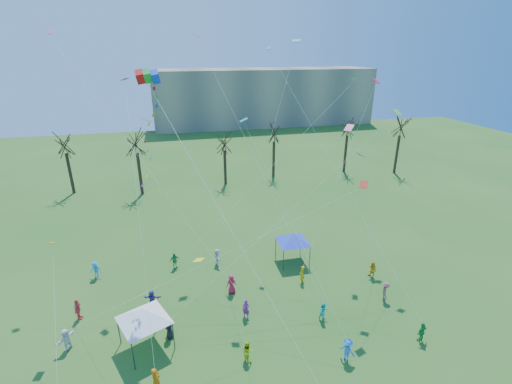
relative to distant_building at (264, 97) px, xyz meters
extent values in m
plane|color=#22581B|center=(-22.00, -82.00, -7.50)|extent=(160.00, 160.00, 0.00)
cube|color=gray|center=(0.00, 0.00, 0.00)|extent=(60.00, 14.00, 15.00)
cylinder|color=black|center=(-41.12, -44.37, -4.45)|extent=(0.44, 0.44, 6.09)
cylinder|color=black|center=(-31.18, -47.28, -4.34)|extent=(0.44, 0.44, 6.33)
cylinder|color=black|center=(-18.50, -46.01, -4.75)|extent=(0.44, 0.44, 5.50)
cylinder|color=black|center=(-10.10, -44.29, -4.51)|extent=(0.44, 0.44, 5.99)
cylinder|color=black|center=(2.64, -44.74, -4.30)|extent=(0.44, 0.44, 6.40)
cylinder|color=black|center=(10.80, -47.48, -4.22)|extent=(0.44, 0.44, 6.57)
cube|color=red|center=(-28.08, -71.58, 10.71)|extent=(0.69, 1.07, 1.06)
cube|color=#138F29|center=(-27.57, -71.58, 10.71)|extent=(0.69, 1.07, 1.06)
cube|color=blue|center=(-27.05, -71.58, 10.71)|extent=(0.69, 1.07, 1.06)
cylinder|color=white|center=(-23.41, -78.95, 2.36)|extent=(0.02, 0.02, 22.65)
cylinder|color=#3F3F44|center=(-30.07, -79.55, -6.33)|extent=(0.10, 0.10, 2.34)
cylinder|color=#3F3F44|center=(-27.42, -78.37, -6.33)|extent=(0.10, 0.10, 2.34)
cylinder|color=#3F3F44|center=(-31.24, -76.91, -6.33)|extent=(0.10, 0.10, 2.34)
cylinder|color=#3F3F44|center=(-28.60, -75.73, -6.33)|extent=(0.10, 0.10, 2.34)
pyramid|color=white|center=(-29.33, -77.64, -4.66)|extent=(4.07, 4.07, 1.00)
cylinder|color=#3F3F44|center=(-16.84, -70.80, -6.41)|extent=(0.07, 0.07, 2.17)
cylinder|color=#3F3F44|center=(-14.15, -70.83, -6.41)|extent=(0.07, 0.07, 2.17)
cylinder|color=#3F3F44|center=(-16.81, -68.11, -6.41)|extent=(0.07, 0.07, 2.17)
cylinder|color=#3F3F44|center=(-14.12, -68.14, -6.41)|extent=(0.07, 0.07, 2.17)
pyramid|color=blue|center=(-15.48, -69.47, -4.86)|extent=(4.14, 4.14, 0.93)
imported|color=orange|center=(-28.59, -81.63, -6.58)|extent=(0.72, 0.81, 1.85)
imported|color=#C5D416|center=(-22.56, -80.55, -6.71)|extent=(0.85, 0.94, 1.58)
imported|color=blue|center=(-15.89, -82.18, -6.64)|extent=(1.15, 1.27, 1.71)
imported|color=green|center=(-9.80, -81.90, -6.68)|extent=(1.03, 0.66, 1.63)
imported|color=white|center=(-34.87, -76.55, -6.65)|extent=(1.33, 1.57, 1.69)
imported|color=black|center=(-27.74, -77.17, -6.64)|extent=(0.84, 0.99, 1.72)
imported|color=#8A238F|center=(-21.76, -76.45, -6.66)|extent=(0.73, 0.68, 1.69)
imported|color=#0ECABD|center=(-15.86, -78.15, -6.69)|extent=(0.85, 0.69, 1.61)
imported|color=brown|center=(-9.77, -77.12, -6.65)|extent=(1.10, 1.27, 1.71)
imported|color=#F85258|center=(-34.71, -73.43, -6.59)|extent=(0.53, 1.10, 1.82)
imported|color=#504392|center=(-29.06, -73.32, -6.71)|extent=(1.54, 0.81, 1.58)
imported|color=red|center=(-22.35, -73.10, -6.60)|extent=(0.98, 0.74, 1.80)
imported|color=#E5A30C|center=(-15.80, -73.13, -6.65)|extent=(0.69, 0.75, 1.71)
imported|color=gold|center=(-9.16, -74.00, -6.67)|extent=(0.89, 0.98, 1.65)
imported|color=#1A89D6|center=(-34.30, -67.82, -6.67)|extent=(1.17, 0.81, 1.66)
imported|color=#1F9139|center=(-27.07, -68.01, -6.67)|extent=(1.05, 0.74, 1.66)
imported|color=silver|center=(-22.93, -68.33, -6.66)|extent=(0.55, 1.58, 1.69)
cube|color=orange|center=(-34.96, -74.61, 0.12)|extent=(0.58, 0.68, 0.29)
cylinder|color=white|center=(-34.47, -78.28, -3.04)|extent=(0.01, 0.01, 9.48)
cube|color=#DA24A6|center=(-29.64, -66.18, 10.17)|extent=(0.78, 0.78, 0.21)
cylinder|color=white|center=(-29.12, -73.91, 1.99)|extent=(0.01, 0.01, 22.25)
cube|color=yellow|center=(-25.30, -78.34, -0.41)|extent=(0.84, 0.81, 0.25)
cylinder|color=white|center=(-23.93, -79.44, -3.30)|extent=(0.01, 0.01, 6.44)
cube|color=#189BB6|center=(-20.67, -71.23, 7.32)|extent=(0.60, 0.48, 0.28)
cylinder|color=white|center=(-18.28, -76.71, 0.56)|extent=(0.01, 0.01, 17.74)
cube|color=#282FE3|center=(-16.27, -62.53, 12.60)|extent=(0.71, 0.73, 0.32)
cylinder|color=white|center=(-13.04, -72.22, 3.20)|extent=(0.01, 0.01, 27.49)
cube|color=red|center=(-11.78, -75.04, 2.49)|extent=(0.87, 0.89, 0.46)
cylinder|color=white|center=(-23.33, -75.79, -1.86)|extent=(0.01, 0.01, 24.57)
cube|color=#5FBF2D|center=(-6.78, -70.88, 7.33)|extent=(0.76, 0.80, 0.43)
cylinder|color=white|center=(-17.26, -74.02, 0.56)|extent=(0.01, 0.01, 25.52)
cube|color=#B035BA|center=(-35.69, -62.38, 13.83)|extent=(0.62, 0.69, 0.35)
cylinder|color=white|center=(-28.73, -69.41, 3.81)|extent=(0.01, 0.01, 27.88)
cube|color=#FF650D|center=(-23.07, -61.71, 13.66)|extent=(0.79, 0.74, 0.45)
cylinder|color=white|center=(-19.47, -69.93, 3.73)|extent=(0.01, 0.01, 26.48)
cube|color=#EC277C|center=(-12.55, -75.18, 5.07)|extent=(0.68, 0.60, 0.43)
cylinder|color=white|center=(-11.16, -76.15, -0.57)|extent=(0.01, 0.01, 11.39)
cube|color=#FDAC1A|center=(-27.79, -74.97, 8.28)|extent=(0.76, 0.71, 0.27)
cylinder|color=white|center=(-31.25, -74.20, 1.04)|extent=(0.01, 0.01, 15.77)
cube|color=#18B4A0|center=(-9.20, -67.07, 9.89)|extent=(0.70, 0.76, 0.22)
cylinder|color=white|center=(-19.13, -70.20, 1.85)|extent=(0.01, 0.01, 26.07)
cube|color=#1BCBA5|center=(-19.55, -79.62, 12.91)|extent=(0.68, 0.75, 0.16)
cylinder|color=white|center=(-20.95, -76.36, 3.35)|extent=(0.01, 0.01, 20.01)
cube|color=#BD1736|center=(-6.09, -65.77, 9.53)|extent=(0.87, 0.89, 0.45)
cylinder|color=white|center=(-10.94, -69.45, 1.66)|extent=(0.01, 0.01, 19.58)
cube|color=#CD227E|center=(-13.62, -75.14, 7.14)|extent=(0.86, 0.85, 0.40)
cylinder|color=white|center=(-11.39, -74.57, 0.47)|extent=(0.01, 0.01, 13.73)
camera|label=1|loc=(-26.38, -98.73, 12.51)|focal=25.00mm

